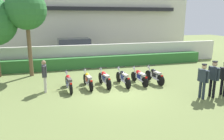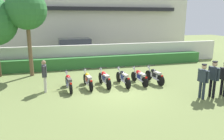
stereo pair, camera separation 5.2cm
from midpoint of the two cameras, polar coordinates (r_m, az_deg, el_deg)
The scene contains 15 objects.
ground at distance 11.01m, azimuth 2.19°, elevation -5.95°, with size 60.00×60.00×0.00m, color olive.
building at distance 25.08m, azimuth -8.46°, elevation 14.76°, with size 22.94×6.50×8.44m.
compound_wall at distance 17.05m, azimuth -4.53°, elevation 3.93°, with size 21.80×0.30×1.63m, color silver.
hedge_row at distance 16.45m, azimuth -4.04°, elevation 2.14°, with size 17.44×0.70×0.82m, color #337033.
parked_car at distance 19.50m, azimuth -9.20°, elevation 5.38°, with size 4.56×2.20×1.89m.
tree_far_side at distance 14.61m, azimuth -21.39°, elevation 14.40°, with size 2.44×2.44×5.36m.
motorcycle_in_row_0 at distance 11.48m, azimuth -11.16°, elevation -3.08°, with size 0.60×1.90×0.94m.
motorcycle_in_row_1 at distance 11.74m, azimuth -6.21°, elevation -2.51°, with size 0.60×1.92×0.95m.
motorcycle_in_row_2 at distance 11.87m, azimuth -1.84°, elevation -2.19°, with size 0.60×1.87×0.96m.
motorcycle_in_row_3 at distance 12.05m, azimuth 3.05°, elevation -1.98°, with size 0.60×1.91×0.96m.
motorcycle_in_row_4 at distance 12.35m, azimuth 7.31°, elevation -1.73°, with size 0.60×1.81×0.94m.
motorcycle_in_row_5 at distance 12.70m, azimuth 11.19°, elevation -1.40°, with size 0.60×1.81×0.96m.
inspector_person at distance 11.38m, azimuth -17.14°, elevation -0.88°, with size 0.22×0.66×1.62m.
officer_0 at distance 10.79m, azimuth 22.84°, elevation -2.06°, with size 0.27×0.66×1.65m.
officer_1 at distance 11.15m, azimuth 25.15°, elevation -1.43°, with size 0.24×0.69×1.74m.
Camera 2 is at (-3.13, -9.88, 3.70)m, focal length 34.94 mm.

